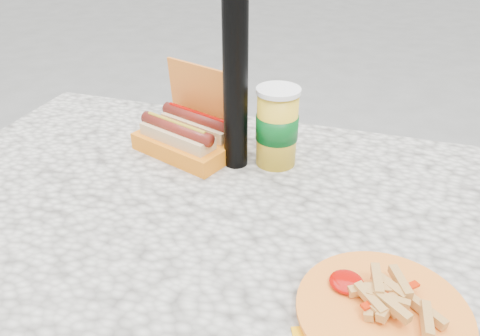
% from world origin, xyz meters
% --- Properties ---
extents(picnic_table, '(1.20, 0.80, 0.75)m').
position_xyz_m(picnic_table, '(0.00, 0.00, 0.64)').
color(picnic_table, beige).
rests_on(picnic_table, ground).
extents(hotdog_box, '(0.25, 0.21, 0.18)m').
position_xyz_m(hotdog_box, '(-0.12, 0.18, 0.79)').
color(hotdog_box, orange).
rests_on(hotdog_box, picnic_table).
extents(fries_plate, '(0.24, 0.35, 0.05)m').
position_xyz_m(fries_plate, '(0.32, -0.19, 0.76)').
color(fries_plate, '#F5A808').
rests_on(fries_plate, picnic_table).
extents(soda_cup, '(0.09, 0.09, 0.17)m').
position_xyz_m(soda_cup, '(0.08, 0.19, 0.83)').
color(soda_cup, yellow).
rests_on(soda_cup, picnic_table).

